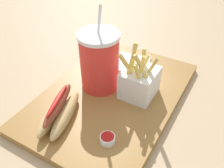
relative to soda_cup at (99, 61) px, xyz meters
The scene contains 8 objects.
ground_plane 0.12m from the soda_cup, 106.31° to the right, with size 2.40×2.40×0.02m, color tan.
food_tray 0.10m from the soda_cup, 106.31° to the right, with size 0.48×0.32×0.02m, color olive.
soda_cup is the anchor object (origin of this frame).
fries_basket 0.11m from the soda_cup, 80.53° to the right, with size 0.09×0.09×0.15m.
hot_dog_1 0.16m from the soda_cup, behind, with size 0.17×0.10×0.06m.
ketchup_cup_1 0.17m from the soda_cup, 39.93° to the right, with size 0.03×0.03×0.02m.
ketchup_cup_2 0.21m from the soda_cup, 143.35° to the right, with size 0.03×0.03×0.02m.
napkin_stack 0.16m from the soda_cup, ahead, with size 0.10×0.12×0.00m, color white.
Camera 1 is at (-0.43, -0.25, 0.45)m, focal length 39.67 mm.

